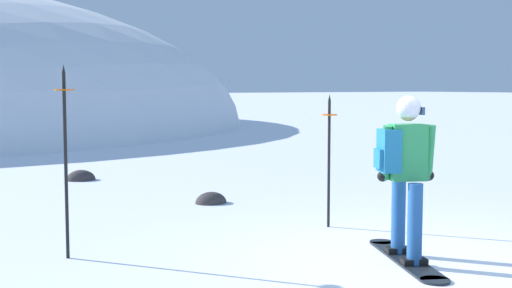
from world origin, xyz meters
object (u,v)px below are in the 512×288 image
object	(u,v)px
piste_marker_near	(329,151)
rock_mid	(81,180)
snowboarder_main	(404,173)
rock_dark	(211,203)
piste_marker_far	(65,149)

from	to	relation	value
piste_marker_near	rock_mid	world-z (taller)	piste_marker_near
snowboarder_main	piste_marker_near	bearing A→B (deg)	78.00
piste_marker_near	rock_mid	distance (m)	6.21
rock_dark	rock_mid	bearing A→B (deg)	104.91
piste_marker_near	rock_mid	bearing A→B (deg)	103.52
snowboarder_main	piste_marker_far	size ratio (longest dim) A/B	0.84
piste_marker_far	rock_dark	size ratio (longest dim) A/B	4.05
piste_marker_near	rock_dark	xyz separation A→B (m)	(-0.48, 2.37, -0.98)
snowboarder_main	rock_mid	size ratio (longest dim) A/B	3.03
snowboarder_main	piste_marker_far	bearing A→B (deg)	147.10
snowboarder_main	rock_dark	bearing A→B (deg)	91.40
piste_marker_near	piste_marker_far	size ratio (longest dim) A/B	0.84
piste_marker_near	rock_mid	size ratio (longest dim) A/B	3.02
snowboarder_main	rock_mid	distance (m)	7.86
snowboarder_main	piste_marker_near	distance (m)	1.81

